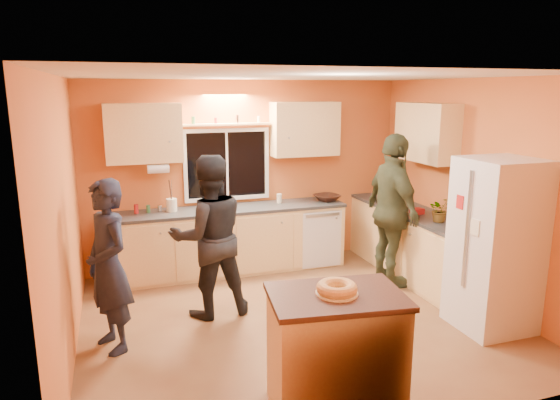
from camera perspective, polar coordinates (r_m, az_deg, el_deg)
name	(u,v)px	position (r m, az deg, el deg)	size (l,w,h in m)	color
ground	(296,319)	(5.64, 1.85, -13.45)	(4.50, 4.50, 0.00)	brown
room_shell	(294,168)	(5.56, 1.65, 3.72)	(4.54, 4.04, 2.61)	#D46836
back_counter	(255,237)	(6.99, -2.89, -4.28)	(4.23, 0.62, 0.90)	#E1B176
right_counter	(424,249)	(6.75, 16.13, -5.39)	(0.62, 1.84, 0.90)	#E1B176
refrigerator	(496,245)	(5.61, 23.42, -4.76)	(0.72, 0.70, 1.80)	silver
island	(335,352)	(4.03, 6.32, -16.89)	(1.09, 0.81, 0.97)	#E1B176
bundt_pastry	(337,288)	(3.80, 6.51, -9.98)	(0.31, 0.31, 0.09)	tan
person_left	(108,266)	(5.01, -19.03, -7.19)	(0.61, 0.40, 1.67)	black
person_center	(209,237)	(5.51, -8.10, -4.16)	(0.87, 0.68, 1.80)	black
person_right	(392,211)	(6.43, 12.73, -1.24)	(1.14, 0.48, 1.95)	#343C26
mixing_bowl	(327,198)	(7.22, 5.39, 0.27)	(0.36, 0.36, 0.09)	black
utensil_crock	(172,205)	(6.70, -12.29, -0.57)	(0.14, 0.14, 0.17)	#EDE7C6
potted_plant	(440,210)	(6.32, 17.82, -1.05)	(0.27, 0.24, 0.30)	gray
red_box	(417,211)	(6.66, 15.38, -1.24)	(0.16, 0.12, 0.07)	#B11B1B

